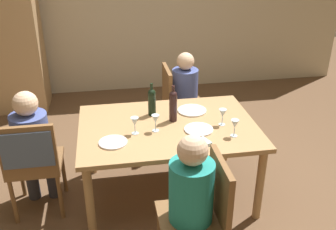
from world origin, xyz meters
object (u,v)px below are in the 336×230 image
wine_bottle_tall_green (152,101)px  wine_glass_near_right (223,114)px  person_woman_host (33,142)px  dinner_plate_guest_left (113,142)px  dining_table (168,133)px  person_man_guest (187,92)px  chair_near (203,210)px  chair_left_end (31,157)px  handbag (213,131)px  person_man_bearded (187,198)px  wine_glass_centre (135,122)px  wine_bottle_dark_red (173,105)px  dinner_plate_host (199,129)px  dinner_plate_guest_right (192,110)px  wine_glass_near_left (235,125)px  chair_far_right (177,101)px  wine_glass_far (155,120)px

wine_bottle_tall_green → wine_glass_near_right: size_ratio=2.07×
person_woman_host → dinner_plate_guest_left: size_ratio=4.89×
dining_table → person_man_guest: bearing=67.9°
chair_near → dinner_plate_guest_left: (-0.57, 0.69, 0.20)m
chair_left_end → wine_glass_near_right: size_ratio=6.17×
dinner_plate_guest_left → chair_left_end: bearing=171.1°
chair_near → wine_bottle_tall_green: (-0.20, 1.15, 0.33)m
dining_table → handbag: bearing=52.8°
chair_near → person_man_bearded: (-0.11, 0.00, 0.12)m
wine_glass_centre → dinner_plate_guest_left: 0.25m
chair_left_end → person_man_bearded: bearing=-35.2°
person_man_bearded → wine_glass_centre: size_ratio=7.54×
wine_bottle_dark_red → wine_glass_centre: 0.40m
dinner_plate_host → dinner_plate_guest_right: (0.03, 0.37, 0.00)m
person_man_bearded → dinner_plate_host: 0.83m
dining_table → wine_glass_near_left: (0.51, -0.28, 0.19)m
person_man_bearded → wine_glass_near_right: size_ratio=7.54×
dining_table → wine_bottle_dark_red: wine_bottle_dark_red is taller
wine_glass_near_left → wine_bottle_dark_red: bearing=141.0°
dinner_plate_host → chair_left_end: bearing=179.7°
person_man_bearded → chair_near: bearing=-90.0°
wine_bottle_tall_green → wine_glass_near_right: 0.65m
person_woman_host → wine_glass_near_left: size_ratio=7.54×
dining_table → chair_left_end: bearing=-173.9°
wine_bottle_tall_green → wine_glass_near_right: (0.58, -0.30, -0.03)m
wine_bottle_dark_red → person_woman_host: bearing=-177.3°
person_woman_host → wine_glass_centre: person_woman_host is taller
person_man_bearded → dinner_plate_guest_right: person_man_bearded is taller
person_man_guest → wine_glass_near_right: 1.01m
chair_far_right → wine_bottle_dark_red: size_ratio=2.76×
person_man_bearded → dinner_plate_guest_right: bearing=-14.3°
dinner_plate_guest_left → handbag: (1.18, 1.15, -0.62)m
dining_table → person_woman_host: 1.15m
person_woman_host → person_man_bearded: same height
handbag → wine_bottle_dark_red: bearing=-127.4°
dining_table → dinner_plate_guest_right: bearing=42.0°
wine_glass_centre → dinner_plate_guest_right: bearing=31.1°
chair_left_end → chair_far_right: same height
wine_glass_near_right → dinner_plate_host: (-0.22, -0.06, -0.10)m
person_woman_host → wine_glass_far: person_woman_host is taller
chair_far_right → wine_glass_centre: chair_far_right is taller
dining_table → chair_left_end: (-1.15, -0.12, -0.05)m
person_man_guest → wine_glass_centre: 1.23m
dining_table → person_man_bearded: person_man_bearded is taller
wine_bottle_tall_green → dining_table: bearing=-64.9°
wine_glass_near_right → handbag: wine_glass_near_right is taller
person_man_guest → dining_table: bearing=-22.1°
chair_left_end → wine_glass_near_right: (1.62, 0.06, 0.24)m
dining_table → wine_bottle_tall_green: 0.34m
wine_glass_near_left → wine_glass_far: same height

